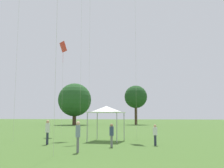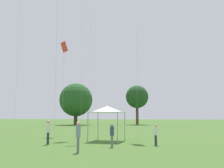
% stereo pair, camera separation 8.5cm
% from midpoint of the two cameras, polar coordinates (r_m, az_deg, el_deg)
% --- Properties ---
extents(person_standing_0, '(0.32, 0.32, 1.63)m').
position_cam_midpoint_polar(person_standing_0, '(18.79, -0.23, -10.60)').
color(person_standing_0, slate).
rests_on(person_standing_0, ground).
extents(person_standing_1, '(0.35, 0.35, 1.85)m').
position_cam_midpoint_polar(person_standing_1, '(16.18, -7.58, -10.56)').
color(person_standing_1, slate).
rests_on(person_standing_1, ground).
extents(person_standing_2, '(0.38, 0.38, 1.86)m').
position_cam_midpoint_polar(person_standing_2, '(21.05, -13.97, -9.62)').
color(person_standing_2, '#282D42').
rests_on(person_standing_2, ground).
extents(person_standing_3, '(0.40, 0.40, 1.54)m').
position_cam_midpoint_polar(person_standing_3, '(20.07, 9.25, -10.48)').
color(person_standing_3, '#282D42').
rests_on(person_standing_3, ground).
extents(canopy_tent, '(3.14, 3.14, 3.05)m').
position_cam_midpoint_polar(canopy_tent, '(23.34, -1.34, -5.60)').
color(canopy_tent, white).
rests_on(canopy_tent, ground).
extents(kite_7, '(1.19, 1.14, 10.96)m').
position_cam_midpoint_polar(kite_7, '(32.16, -10.65, 7.56)').
color(kite_7, red).
rests_on(kite_7, ground).
extents(distant_tree_0, '(7.96, 7.96, 9.98)m').
position_cam_midpoint_polar(distant_tree_0, '(63.88, -8.18, -3.44)').
color(distant_tree_0, '#473323').
rests_on(distant_tree_0, ground).
extents(distant_tree_1, '(5.65, 5.65, 9.70)m').
position_cam_midpoint_polar(distant_tree_1, '(65.73, 5.15, -2.84)').
color(distant_tree_1, '#473323').
rests_on(distant_tree_1, ground).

